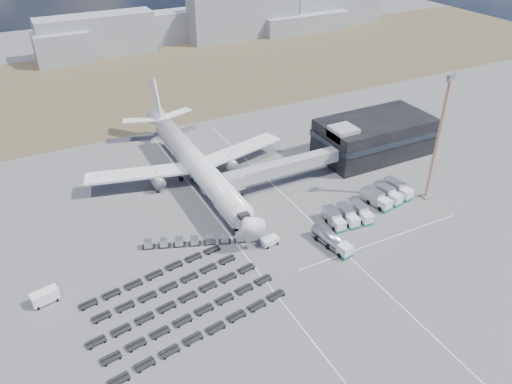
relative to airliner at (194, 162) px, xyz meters
name	(u,v)px	position (x,y,z in m)	size (l,w,h in m)	color
ground	(256,254)	(0.00, -32.38, -5.29)	(420.00, 420.00, 0.00)	#565659
grass_strip	(118,84)	(0.00, 77.62, -5.29)	(420.00, 90.00, 0.01)	#483F2B
lane_markings	(290,233)	(9.77, -29.38, -5.29)	(47.12, 110.00, 0.01)	silver
terminal	(374,136)	(47.77, -8.41, -0.04)	(30.40, 16.40, 11.00)	black
jet_bridge	(276,169)	(15.90, -11.95, -0.24)	(30.30, 3.80, 7.05)	#939399
airliner	(194,162)	(0.00, 0.00, 0.00)	(51.59, 64.53, 17.62)	white
skyline	(91,36)	(-0.08, 115.65, 3.35)	(301.48, 24.57, 21.28)	gray
fuel_tanker	(332,240)	(14.70, -37.19, -3.70)	(3.99, 10.10, 3.18)	white
pushback_tug	(270,241)	(4.00, -30.83, -4.50)	(3.58, 2.01, 1.58)	white
utility_van	(45,297)	(-38.78, -27.28, -4.06)	(4.67, 2.11, 2.46)	white
catering_truck	(200,178)	(0.57, -1.68, -3.96)	(3.40, 6.00, 2.59)	white
service_trucks_near	(348,215)	(22.91, -31.30, -3.78)	(9.78, 7.77, 2.78)	white
service_trucks_far	(387,194)	(36.15, -28.48, -3.65)	(11.01, 9.01, 3.02)	white
uld_row	(202,240)	(-8.20, -24.41, -4.32)	(22.96, 9.92, 1.62)	black
baggage_dollies	(179,302)	(-18.31, -38.40, -4.91)	(35.18, 24.33, 0.76)	black
floodlight_mast	(438,139)	(45.25, -31.74, 9.57)	(2.82, 2.29, 29.65)	#C94C20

